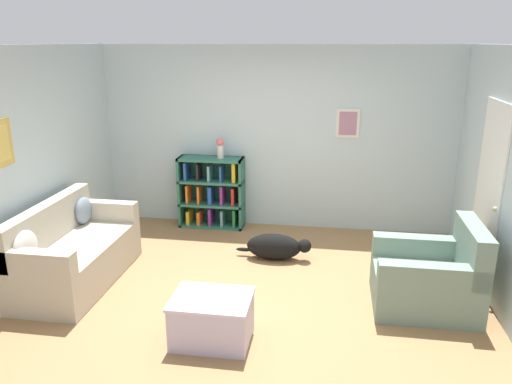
{
  "coord_description": "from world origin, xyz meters",
  "views": [
    {
      "loc": [
        0.81,
        -4.76,
        2.64
      ],
      "look_at": [
        0.0,
        0.4,
        1.05
      ],
      "focal_mm": 35.0,
      "sensor_mm": 36.0,
      "label": 1
    }
  ],
  "objects_px": {
    "couch": "(73,254)",
    "dog": "(276,247)",
    "coffee_table": "(212,318)",
    "bookshelf": "(212,193)",
    "vase": "(220,147)",
    "recliner_chair": "(431,278)"
  },
  "relations": [
    {
      "from": "couch",
      "to": "dog",
      "type": "distance_m",
      "value": 2.39
    },
    {
      "from": "coffee_table",
      "to": "vase",
      "type": "bearing_deg",
      "value": 101.02
    },
    {
      "from": "coffee_table",
      "to": "dog",
      "type": "relative_size",
      "value": 0.74
    },
    {
      "from": "couch",
      "to": "vase",
      "type": "distance_m",
      "value": 2.51
    },
    {
      "from": "couch",
      "to": "vase",
      "type": "relative_size",
      "value": 5.87
    },
    {
      "from": "bookshelf",
      "to": "coffee_table",
      "type": "distance_m",
      "value": 3.01
    },
    {
      "from": "couch",
      "to": "recliner_chair",
      "type": "height_order",
      "value": "couch"
    },
    {
      "from": "coffee_table",
      "to": "dog",
      "type": "distance_m",
      "value": 1.9
    },
    {
      "from": "bookshelf",
      "to": "couch",
      "type": "bearing_deg",
      "value": -119.25
    },
    {
      "from": "couch",
      "to": "coffee_table",
      "type": "xyz_separation_m",
      "value": [
        1.83,
        -0.9,
        -0.11
      ]
    },
    {
      "from": "bookshelf",
      "to": "recliner_chair",
      "type": "bearing_deg",
      "value": -35.17
    },
    {
      "from": "couch",
      "to": "vase",
      "type": "bearing_deg",
      "value": 57.54
    },
    {
      "from": "couch",
      "to": "recliner_chair",
      "type": "distance_m",
      "value": 3.9
    },
    {
      "from": "couch",
      "to": "dog",
      "type": "xyz_separation_m",
      "value": [
        2.19,
        0.96,
        -0.17
      ]
    },
    {
      "from": "couch",
      "to": "dog",
      "type": "bearing_deg",
      "value": 23.59
    },
    {
      "from": "bookshelf",
      "to": "vase",
      "type": "bearing_deg",
      "value": -7.91
    },
    {
      "from": "recliner_chair",
      "to": "coffee_table",
      "type": "relative_size",
      "value": 1.43
    },
    {
      "from": "bookshelf",
      "to": "coffee_table",
      "type": "bearing_deg",
      "value": -76.42
    },
    {
      "from": "coffee_table",
      "to": "couch",
      "type": "bearing_deg",
      "value": 153.67
    },
    {
      "from": "bookshelf",
      "to": "dog",
      "type": "xyz_separation_m",
      "value": [
        1.07,
        -1.05,
        -0.34
      ]
    },
    {
      "from": "coffee_table",
      "to": "dog",
      "type": "height_order",
      "value": "coffee_table"
    },
    {
      "from": "dog",
      "to": "bookshelf",
      "type": "bearing_deg",
      "value": 135.38
    }
  ]
}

